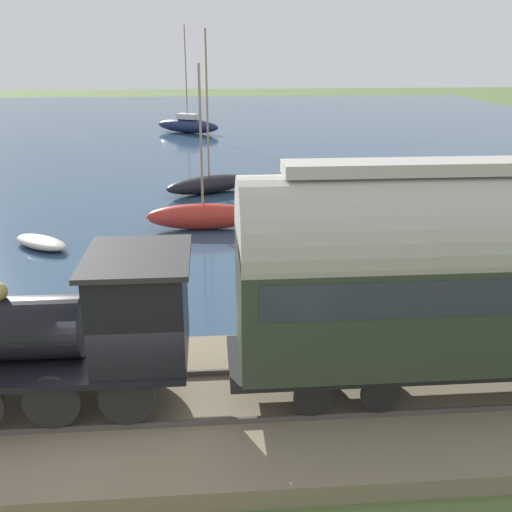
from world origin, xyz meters
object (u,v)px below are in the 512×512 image
(sailboat_black, at_px, (209,183))
(rowboat_far_out, at_px, (415,297))
(steam_locomotive, at_px, (81,322))
(sailboat_navy, at_px, (188,125))
(passenger_coach, at_px, (492,267))
(rowboat_near_shore, at_px, (41,242))
(sailboat_red, at_px, (203,216))

(sailboat_black, height_order, rowboat_far_out, sailboat_black)
(steam_locomotive, bearing_deg, sailboat_navy, -1.18)
(passenger_coach, height_order, rowboat_far_out, passenger_coach)
(sailboat_navy, xyz_separation_m, rowboat_near_shore, (-31.50, 4.78, -0.47))
(sailboat_black, relative_size, rowboat_far_out, 2.77)
(sailboat_navy, distance_m, rowboat_far_out, 38.60)
(passenger_coach, relative_size, sailboat_navy, 1.18)
(passenger_coach, relative_size, rowboat_far_out, 3.62)
(steam_locomotive, height_order, rowboat_far_out, steam_locomotive)
(steam_locomotive, relative_size, passenger_coach, 0.53)
(sailboat_red, bearing_deg, steam_locomotive, 171.58)
(sailboat_red, height_order, sailboat_black, sailboat_black)
(rowboat_near_shore, xyz_separation_m, rowboat_far_out, (-6.32, -12.49, -0.00))
(steam_locomotive, distance_m, rowboat_far_out, 10.25)
(steam_locomotive, relative_size, sailboat_navy, 0.63)
(rowboat_near_shore, height_order, rowboat_far_out, rowboat_near_shore)
(steam_locomotive, height_order, passenger_coach, passenger_coach)
(steam_locomotive, xyz_separation_m, sailboat_black, (20.01, -2.59, -1.73))
(sailboat_black, distance_m, rowboat_near_shore, 10.70)
(sailboat_navy, xyz_separation_m, rowboat_far_out, (-37.82, -7.71, -0.47))
(sailboat_black, height_order, rowboat_near_shore, sailboat_black)
(steam_locomotive, distance_m, rowboat_near_shore, 12.31)
(passenger_coach, bearing_deg, sailboat_black, 15.49)
(sailboat_black, bearing_deg, steam_locomotive, 145.48)
(passenger_coach, height_order, sailboat_red, sailboat_red)
(passenger_coach, bearing_deg, sailboat_red, 23.47)
(steam_locomotive, height_order, sailboat_red, sailboat_red)
(sailboat_black, bearing_deg, sailboat_navy, -22.92)
(passenger_coach, relative_size, sailboat_red, 1.59)
(passenger_coach, bearing_deg, steam_locomotive, 90.00)
(sailboat_navy, bearing_deg, steam_locomotive, -149.52)
(passenger_coach, xyz_separation_m, rowboat_far_out, (5.19, -0.47, -2.92))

